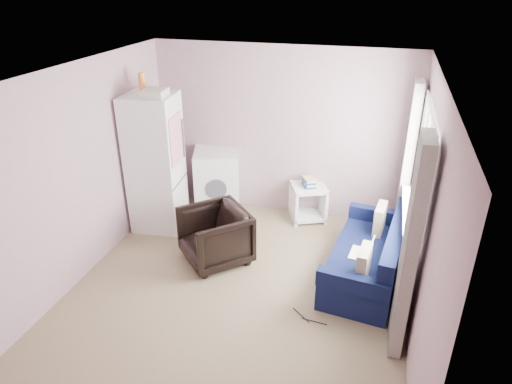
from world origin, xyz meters
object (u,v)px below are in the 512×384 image
sofa (371,259)px  side_table (308,200)px  washing_machine (217,179)px  armchair (215,234)px  fridge (156,163)px

sofa → side_table: bearing=134.6°
washing_machine → sofa: size_ratio=0.52×
armchair → sofa: (1.93, 0.15, -0.11)m
armchair → sofa: bearing=50.5°
armchair → washing_machine: (-0.48, 1.39, 0.10)m
armchair → washing_machine: bearing=155.2°
sofa → armchair: bearing=-168.7°
sofa → fridge: bearing=177.5°
washing_machine → side_table: 1.43m
armchair → side_table: armchair is taller
side_table → sofa: size_ratio=0.37×
armchair → side_table: 1.71m
armchair → sofa: 1.93m
armchair → sofa: armchair is taller
fridge → washing_machine: fridge is taller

